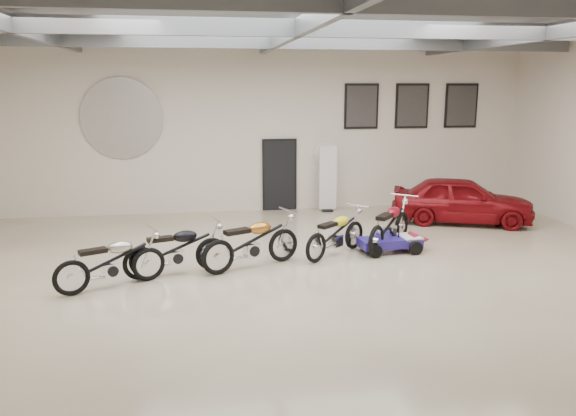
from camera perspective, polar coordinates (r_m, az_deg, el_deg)
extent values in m
cube|color=#C5B997|center=(11.40, 0.96, -6.69)|extent=(16.00, 12.00, 0.01)
cube|color=gray|center=(10.85, 1.06, 19.12)|extent=(16.00, 12.00, 0.01)
cube|color=beige|center=(16.76, -2.62, 8.18)|extent=(16.00, 0.02, 5.00)
cube|color=black|center=(16.94, -0.87, 3.30)|extent=(0.92, 0.08, 2.10)
imported|color=maroon|center=(16.14, 17.24, 0.80)|extent=(2.76, 4.06, 1.28)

